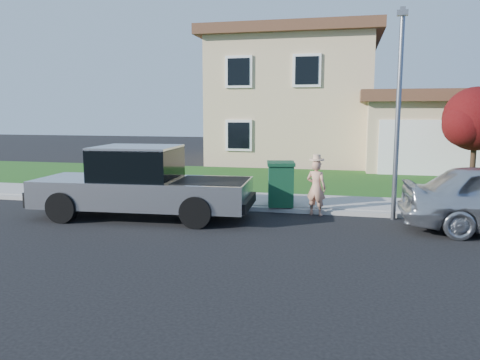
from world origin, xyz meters
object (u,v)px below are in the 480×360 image
Objects in this scene: woman at (316,187)px; ornamental_tree at (477,122)px; pickup_truck at (142,184)px; trash_bin at (281,183)px; street_lamp at (398,104)px.

ornamental_tree reaches higher than woman.
trash_bin is at bearing 22.32° from pickup_truck.
ornamental_tree is at bearing 34.51° from pickup_truck.
trash_bin is at bearing 176.54° from street_lamp.
ornamental_tree is (5.34, 6.33, 1.59)m from woman.
pickup_truck is 12.40m from ornamental_tree.
ornamental_tree is 8.84m from trash_bin.
pickup_truck is at bearing -164.87° from trash_bin.
woman is 8.43m from ornamental_tree.
pickup_truck is 1.12× the size of street_lamp.
pickup_truck reaches higher than trash_bin.
trash_bin is 0.24× the size of street_lamp.
ornamental_tree is at bearing -109.82° from woman.
street_lamp reaches higher than trash_bin.
woman is 0.46× the size of ornamental_tree.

